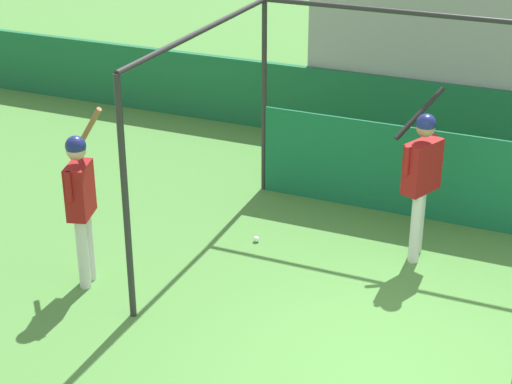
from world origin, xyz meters
name	(u,v)px	position (x,y,z in m)	size (l,w,h in m)	color
ground_plane	(381,372)	(0.00, 0.00, 0.00)	(60.00, 60.00, 0.00)	#477F38
outfield_wall	(490,126)	(0.00, 5.81, 0.57)	(24.00, 0.12, 1.13)	#196038
batting_cage	(393,149)	(-0.74, 2.88, 1.16)	(4.04, 3.65, 2.73)	#282828
player_batter	(422,171)	(-0.27, 2.41, 1.12)	(0.58, 0.97, 1.96)	silver
player_waiting	(81,196)	(-3.56, 0.30, 1.09)	(0.53, 0.66, 2.05)	silver
baseball	(256,239)	(-2.18, 1.97, 0.04)	(0.07, 0.07, 0.07)	white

